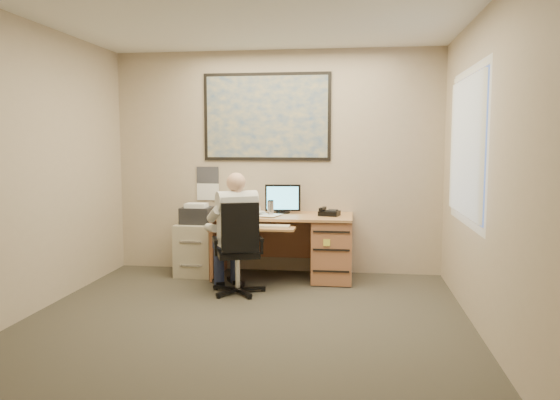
# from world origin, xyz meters

# --- Properties ---
(room_shell) EXTENTS (4.00, 4.50, 2.70)m
(room_shell) POSITION_xyz_m (0.00, 0.00, 1.35)
(room_shell) COLOR #38342B
(room_shell) RESTS_ON ground
(desk) EXTENTS (1.60, 0.97, 1.08)m
(desk) POSITION_xyz_m (0.47, 1.90, 0.44)
(desk) COLOR tan
(desk) RESTS_ON ground
(world_map) EXTENTS (1.56, 0.03, 1.06)m
(world_map) POSITION_xyz_m (-0.11, 2.23, 1.90)
(world_map) COLOR #1E4C93
(world_map) RESTS_ON room_shell
(wall_calendar) EXTENTS (0.28, 0.01, 0.42)m
(wall_calendar) POSITION_xyz_m (-0.86, 2.24, 1.08)
(wall_calendar) COLOR white
(wall_calendar) RESTS_ON room_shell
(window_blinds) EXTENTS (0.06, 1.40, 1.30)m
(window_blinds) POSITION_xyz_m (1.97, 0.80, 1.55)
(window_blinds) COLOR #EEEACE
(window_blinds) RESTS_ON room_shell
(filing_cabinet) EXTENTS (0.46, 0.54, 0.86)m
(filing_cabinet) POSITION_xyz_m (-0.92, 1.94, 0.37)
(filing_cabinet) COLOR #B3A990
(filing_cabinet) RESTS_ON ground
(office_chair) EXTENTS (0.75, 0.75, 0.99)m
(office_chair) POSITION_xyz_m (-0.27, 1.12, 0.29)
(office_chair) COLOR black
(office_chair) RESTS_ON ground
(person) EXTENTS (0.85, 0.94, 1.28)m
(person) POSITION_xyz_m (-0.26, 1.20, 0.64)
(person) COLOR silver
(person) RESTS_ON office_chair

